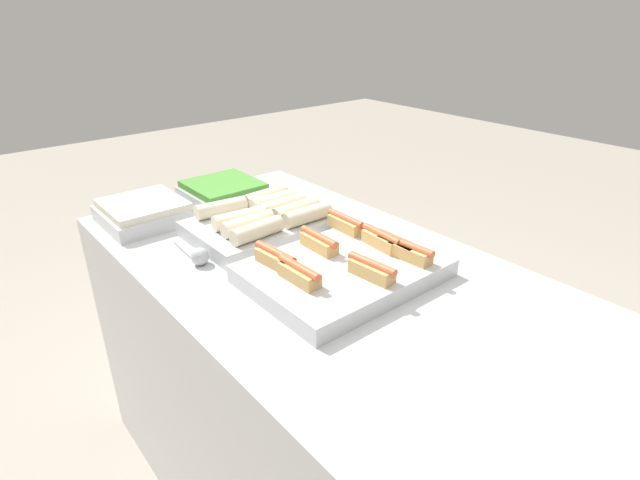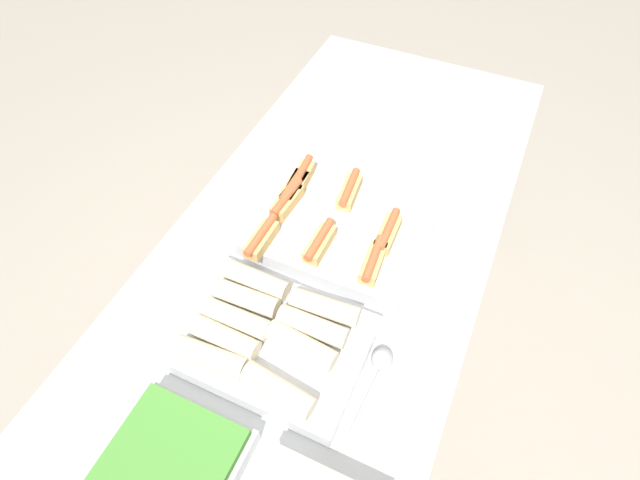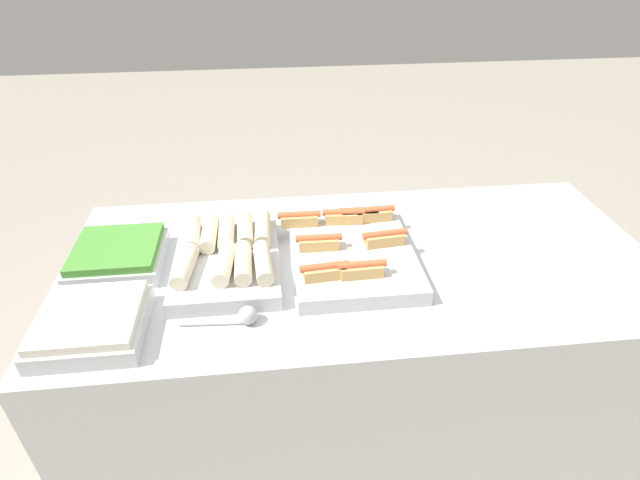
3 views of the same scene
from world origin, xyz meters
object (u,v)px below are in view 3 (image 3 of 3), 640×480
(tray_hotdogs, at_px, (350,249))
(tray_wraps, at_px, (228,255))
(tray_side_back, at_px, (118,255))
(serving_spoon_near, at_px, (244,316))
(tray_side_front, at_px, (91,324))

(tray_hotdogs, xyz_separation_m, tray_wraps, (-0.38, -0.00, 0.01))
(tray_wraps, distance_m, tray_side_back, 0.34)
(tray_side_back, height_order, serving_spoon_near, tray_side_back)
(tray_hotdogs, distance_m, serving_spoon_near, 0.42)
(tray_hotdogs, relative_size, tray_side_front, 1.84)
(tray_hotdogs, distance_m, tray_side_front, 0.77)
(tray_side_front, xyz_separation_m, tray_side_back, (0.00, 0.31, 0.00))
(tray_side_front, bearing_deg, tray_side_back, 90.00)
(tray_hotdogs, height_order, tray_side_front, tray_hotdogs)
(tray_side_front, height_order, tray_side_back, same)
(tray_hotdogs, relative_size, tray_wraps, 1.11)
(tray_hotdogs, height_order, serving_spoon_near, tray_hotdogs)
(tray_side_front, bearing_deg, serving_spoon_near, -0.14)
(tray_wraps, relative_size, serving_spoon_near, 2.14)
(tray_wraps, xyz_separation_m, tray_side_back, (-0.34, 0.05, -0.01))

